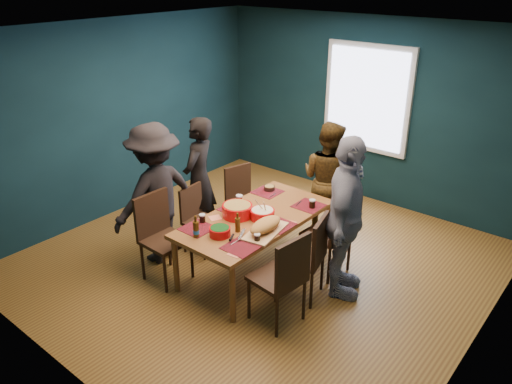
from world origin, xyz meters
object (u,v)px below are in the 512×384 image
(person_back, at_px, (328,179))
(bowl_salad, at_px, (237,210))
(dining_table, at_px, (256,222))
(cutting_board, at_px, (265,226))
(person_near_left, at_px, (156,194))
(bowl_herbs, at_px, (220,231))
(person_far_left, at_px, (199,179))
(bowl_dumpling, at_px, (262,214))
(chair_right_mid, at_px, (310,252))
(chair_left_far, at_px, (242,194))
(chair_left_mid, at_px, (197,214))
(person_right, at_px, (345,219))
(chair_left_near, at_px, (159,230))
(chair_right_far, at_px, (334,229))
(chair_right_near, at_px, (284,274))

(person_back, relative_size, bowl_salad, 4.48)
(dining_table, xyz_separation_m, cutting_board, (0.31, -0.22, 0.14))
(person_near_left, distance_m, bowl_herbs, 1.09)
(bowl_salad, bearing_deg, person_far_left, 160.60)
(bowl_dumpling, bearing_deg, chair_right_mid, -3.96)
(dining_table, bearing_deg, person_far_left, 169.45)
(chair_left_far, bearing_deg, bowl_salad, -36.35)
(chair_left_mid, height_order, cutting_board, cutting_board)
(person_back, xyz_separation_m, cutting_board, (0.20, -1.56, 0.02))
(person_far_left, height_order, person_right, person_right)
(chair_left_far, distance_m, bowl_dumpling, 1.15)
(person_near_left, bearing_deg, bowl_salad, 117.40)
(person_far_left, xyz_separation_m, person_back, (1.23, 1.13, -0.04))
(bowl_herbs, bearing_deg, chair_left_mid, 150.24)
(chair_left_near, bearing_deg, bowl_dumpling, 43.04)
(chair_left_near, bearing_deg, chair_right_far, 41.64)
(dining_table, distance_m, bowl_dumpling, 0.16)
(bowl_herbs, bearing_deg, person_right, 40.20)
(bowl_herbs, bearing_deg, person_near_left, 176.92)
(person_back, height_order, person_near_left, person_near_left)
(chair_left_far, height_order, person_far_left, person_far_left)
(chair_left_far, xyz_separation_m, bowl_herbs, (0.79, -1.26, 0.25))
(chair_left_mid, relative_size, bowl_dumpling, 3.07)
(chair_left_far, bearing_deg, chair_right_mid, -9.26)
(person_far_left, height_order, person_near_left, person_near_left)
(dining_table, height_order, chair_left_mid, chair_left_mid)
(chair_left_far, height_order, person_right, person_right)
(chair_left_far, distance_m, chair_right_near, 2.05)
(chair_left_far, relative_size, bowl_salad, 2.60)
(person_back, height_order, person_right, person_right)
(cutting_board, bearing_deg, bowl_salad, 157.91)
(person_right, height_order, bowl_herbs, person_right)
(chair_right_mid, bearing_deg, bowl_herbs, -160.95)
(chair_right_near, relative_size, person_far_left, 0.62)
(chair_right_mid, bearing_deg, person_right, 39.96)
(chair_right_far, bearing_deg, chair_left_far, 178.22)
(chair_left_mid, bearing_deg, chair_right_mid, -2.86)
(chair_left_far, relative_size, chair_left_mid, 1.06)
(chair_right_far, bearing_deg, person_far_left, -166.04)
(chair_right_far, xyz_separation_m, bowl_salad, (-0.90, -0.63, 0.20))
(chair_right_far, height_order, bowl_dumpling, chair_right_far)
(chair_left_mid, bearing_deg, bowl_salad, -7.60)
(dining_table, xyz_separation_m, bowl_herbs, (-0.02, -0.57, 0.12))
(dining_table, distance_m, person_back, 1.36)
(dining_table, height_order, chair_left_far, chair_left_far)
(person_right, xyz_separation_m, person_near_left, (-2.08, -0.79, -0.04))
(chair_left_near, bearing_deg, person_right, 31.86)
(chair_right_near, xyz_separation_m, person_near_left, (-1.92, 0.05, 0.27))
(chair_left_mid, relative_size, chair_left_near, 0.83)
(person_right, bearing_deg, person_back, 15.55)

